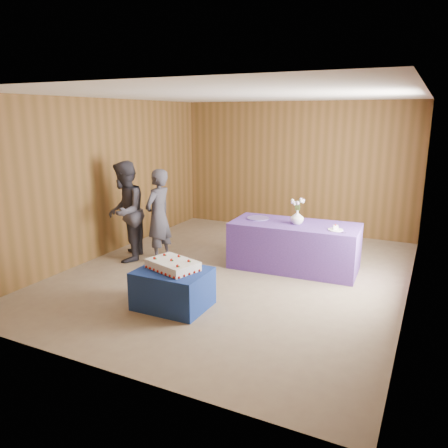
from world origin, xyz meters
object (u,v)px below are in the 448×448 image
Objects in this scene: vase at (297,217)px; guest_left at (158,216)px; guest_right at (125,212)px; sheet_cake at (173,265)px; cake_table at (173,288)px; serving_table at (294,246)px.

guest_left is (-2.20, -0.62, -0.07)m from vase.
vase is at bearing 81.20° from guest_right.
guest_left is (-1.18, 1.42, 0.23)m from sheet_cake.
guest_right is at bearing -163.59° from vase.
serving_table reaches higher than cake_table.
guest_right is at bearing 143.18° from cake_table.
cake_table is at bearing -49.92° from sheet_cake.
serving_table is at bearing 64.83° from cake_table.
vase is at bearing 81.11° from sheet_cake.
cake_table is 0.57× the size of guest_left.
sheet_cake is at bearing 29.17° from guest_right.
guest_right is at bearing -165.76° from serving_table.
vase is at bearing 63.74° from cake_table.
vase is 0.13× the size of guest_right.
vase is 0.14× the size of guest_left.
guest_left reaches higher than serving_table.
guest_left is (-1.20, 1.46, 0.53)m from cake_table.
serving_table is 2.29m from guest_left.
guest_left reaches higher than cake_table.
vase is 2.28m from guest_left.
cake_table is 0.53× the size of guest_right.
sheet_cake is 3.51× the size of vase.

